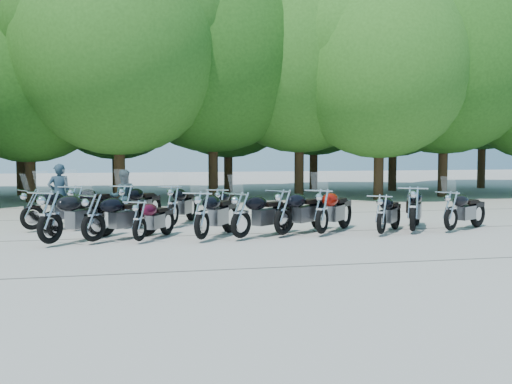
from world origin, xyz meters
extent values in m
plane|color=gray|center=(0.00, 0.00, 0.00)|extent=(90.00, 90.00, 0.00)
cylinder|color=#3A2614|center=(-7.25, 12.84, 1.65)|extent=(0.44, 0.44, 3.31)
sphere|color=#286319|center=(-7.25, 12.84, 5.32)|extent=(7.31, 7.31, 7.31)
cylinder|color=#3A2614|center=(-3.57, 11.24, 1.97)|extent=(0.44, 0.44, 3.93)
sphere|color=#357721|center=(-3.57, 11.24, 6.33)|extent=(8.70, 8.70, 8.70)
cylinder|color=#3A2614|center=(0.54, 13.09, 2.06)|extent=(0.44, 0.44, 4.13)
sphere|color=#286319|center=(0.54, 13.09, 6.64)|extent=(9.13, 9.13, 9.13)
cylinder|color=#3A2614|center=(4.61, 13.20, 2.05)|extent=(0.44, 0.44, 4.09)
sphere|color=#357721|center=(4.61, 13.20, 6.58)|extent=(9.04, 9.04, 9.04)
cylinder|color=#3A2614|center=(7.55, 10.82, 1.81)|extent=(0.44, 0.44, 3.62)
sphere|color=#357721|center=(7.55, 10.82, 5.82)|extent=(8.00, 8.00, 8.00)
cylinder|color=#3A2614|center=(11.20, 11.78, 1.99)|extent=(0.44, 0.44, 3.98)
sphere|color=#286319|center=(11.20, 11.78, 6.40)|extent=(8.79, 8.79, 8.79)
cylinder|color=#3A2614|center=(-8.29, 16.97, 1.76)|extent=(0.44, 0.44, 3.52)
sphere|color=#357721|center=(-8.29, 16.97, 5.66)|extent=(7.78, 7.78, 7.78)
cylinder|color=#3A2614|center=(-3.76, 16.43, 1.71)|extent=(0.44, 0.44, 3.42)
sphere|color=#286319|center=(-3.76, 16.43, 5.50)|extent=(7.56, 7.56, 7.56)
cylinder|color=#3A2614|center=(1.80, 16.47, 1.78)|extent=(0.44, 0.44, 3.56)
sphere|color=#286319|center=(1.80, 16.47, 5.73)|extent=(7.88, 7.88, 7.88)
cylinder|color=#3A2614|center=(6.69, 17.47, 1.88)|extent=(0.44, 0.44, 3.76)
sphere|color=#286319|center=(6.69, 17.47, 6.04)|extent=(8.31, 8.31, 8.31)
cylinder|color=#3A2614|center=(10.68, 16.09, 1.81)|extent=(0.44, 0.44, 3.63)
sphere|color=#357721|center=(10.68, 16.09, 5.83)|extent=(8.02, 8.02, 8.02)
cylinder|color=#3A2614|center=(16.61, 17.02, 2.19)|extent=(0.44, 0.44, 4.37)
sphere|color=#286319|center=(16.61, 17.02, 7.03)|extent=(9.67, 9.67, 9.67)
imported|color=#1F3240|center=(-5.25, 4.65, 0.90)|extent=(0.72, 0.55, 1.80)
imported|color=#1C333B|center=(-3.41, 4.41, 0.81)|extent=(0.83, 0.67, 1.62)
camera|label=1|loc=(-3.32, -13.75, 2.21)|focal=42.00mm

